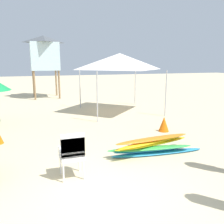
{
  "coord_description": "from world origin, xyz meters",
  "views": [
    {
      "loc": [
        -1.14,
        -3.78,
        2.41
      ],
      "look_at": [
        1.17,
        2.61,
        0.99
      ],
      "focal_mm": 38.37,
      "sensor_mm": 36.0,
      "label": 1
    }
  ],
  "objects_px": {
    "lifeguard_tower": "(44,53)",
    "traffic_cone_far": "(164,124)",
    "surfboard_pile": "(153,146)",
    "stacked_plastic_chairs": "(72,151)",
    "popup_canopy": "(120,61)"
  },
  "relations": [
    {
      "from": "lifeguard_tower",
      "to": "traffic_cone_far",
      "type": "distance_m",
      "value": 10.71
    },
    {
      "from": "surfboard_pile",
      "to": "traffic_cone_far",
      "type": "bearing_deg",
      "value": 51.28
    },
    {
      "from": "stacked_plastic_chairs",
      "to": "lifeguard_tower",
      "type": "distance_m",
      "value": 12.5
    },
    {
      "from": "lifeguard_tower",
      "to": "traffic_cone_far",
      "type": "bearing_deg",
      "value": -72.15
    },
    {
      "from": "traffic_cone_far",
      "to": "popup_canopy",
      "type": "bearing_deg",
      "value": 93.38
    },
    {
      "from": "lifeguard_tower",
      "to": "traffic_cone_far",
      "type": "xyz_separation_m",
      "value": [
        3.18,
        -9.86,
        -2.73
      ]
    },
    {
      "from": "stacked_plastic_chairs",
      "to": "lifeguard_tower",
      "type": "xyz_separation_m",
      "value": [
        0.51,
        12.26,
        2.39
      ]
    },
    {
      "from": "popup_canopy",
      "to": "traffic_cone_far",
      "type": "relative_size",
      "value": 6.16
    },
    {
      "from": "stacked_plastic_chairs",
      "to": "traffic_cone_far",
      "type": "distance_m",
      "value": 4.41
    },
    {
      "from": "traffic_cone_far",
      "to": "lifeguard_tower",
      "type": "bearing_deg",
      "value": 107.85
    },
    {
      "from": "surfboard_pile",
      "to": "popup_canopy",
      "type": "xyz_separation_m",
      "value": [
        1.2,
        5.49,
        2.2
      ]
    },
    {
      "from": "surfboard_pile",
      "to": "popup_canopy",
      "type": "bearing_deg",
      "value": 77.63
    },
    {
      "from": "popup_canopy",
      "to": "lifeguard_tower",
      "type": "bearing_deg",
      "value": 115.69
    },
    {
      "from": "stacked_plastic_chairs",
      "to": "surfboard_pile",
      "type": "xyz_separation_m",
      "value": [
        2.27,
        0.62,
        -0.37
      ]
    },
    {
      "from": "surfboard_pile",
      "to": "traffic_cone_far",
      "type": "height_order",
      "value": "traffic_cone_far"
    }
  ]
}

